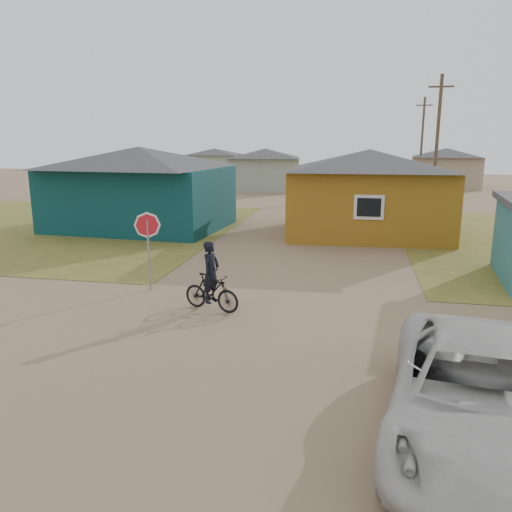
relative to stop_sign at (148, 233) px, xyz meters
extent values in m
plane|color=#907253|center=(3.84, -3.56, -1.71)|extent=(120.00, 120.00, 0.00)
cube|color=olive|center=(-10.16, 9.44, -1.70)|extent=(20.00, 18.00, 0.00)
cube|color=#093236|center=(-4.66, 9.94, -0.21)|extent=(8.40, 6.54, 3.00)
pyramid|color=#38373A|center=(-4.66, 9.94, 1.79)|extent=(8.93, 7.08, 1.00)
cube|color=#956217|center=(6.34, 10.44, -0.21)|extent=(7.21, 6.24, 3.00)
pyramid|color=#38373A|center=(6.34, 10.44, 1.74)|extent=(7.72, 6.76, 0.90)
cube|color=silver|center=(6.34, 7.41, -0.06)|extent=(1.20, 0.06, 1.00)
cube|color=black|center=(6.34, 7.38, -0.06)|extent=(0.95, 0.04, 0.75)
cube|color=#929F89|center=(-2.16, 30.44, -0.31)|extent=(6.49, 5.60, 2.80)
pyramid|color=#38373A|center=(-2.16, 30.44, 1.49)|extent=(7.04, 6.15, 0.80)
cube|color=tan|center=(13.84, 36.44, -0.31)|extent=(6.41, 5.50, 2.80)
pyramid|color=#38373A|center=(13.84, 36.44, 1.49)|extent=(6.95, 6.05, 0.80)
cube|color=#929F89|center=(-10.16, 42.44, -0.36)|extent=(5.75, 5.28, 2.70)
pyramid|color=#38373A|center=(-10.16, 42.44, 1.34)|extent=(6.28, 5.81, 0.70)
cylinder|color=brown|center=(10.34, 18.44, 2.29)|extent=(0.20, 0.20, 8.00)
cube|color=brown|center=(10.34, 18.44, 5.59)|extent=(1.40, 0.10, 0.10)
cylinder|color=brown|center=(11.34, 34.44, 2.29)|extent=(0.20, 0.20, 8.00)
cube|color=brown|center=(11.34, 34.44, 5.59)|extent=(1.40, 0.10, 0.10)
cylinder|color=gray|center=(0.00, 0.00, -0.67)|extent=(0.06, 0.06, 2.07)
imported|color=black|center=(2.28, -1.38, -1.23)|extent=(1.67, 0.90, 0.96)
imported|color=black|center=(2.28, -1.38, -0.69)|extent=(0.53, 0.66, 1.58)
imported|color=silver|center=(7.69, -6.18, -0.96)|extent=(3.28, 5.73, 1.50)
camera|label=1|loc=(5.82, -13.17, 2.58)|focal=35.00mm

